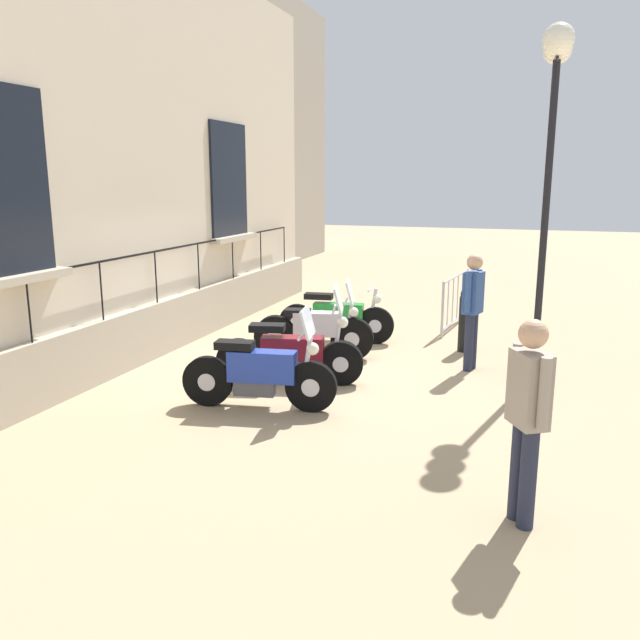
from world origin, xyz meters
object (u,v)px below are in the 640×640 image
(motorcycle_silver, at_px, (315,332))
(pedestrian_standing, at_px, (473,305))
(motorcycle_blue, at_px, (261,374))
(motorcycle_maroon, at_px, (291,354))
(bollard, at_px, (465,320))
(lamppost, at_px, (554,105))
(crowd_barrier, at_px, (455,299))
(pedestrian_walking, at_px, (528,410))
(motorcycle_green, at_px, (336,318))

(motorcycle_silver, bearing_deg, pedestrian_standing, 3.93)
(motorcycle_blue, xyz_separation_m, motorcycle_maroon, (-0.01, 1.08, -0.03))
(bollard, bearing_deg, lamppost, -47.37)
(crowd_barrier, bearing_deg, pedestrian_walking, -78.38)
(motorcycle_blue, height_order, lamppost, lamppost)
(crowd_barrier, xyz_separation_m, pedestrian_walking, (1.49, -7.22, 0.45))
(lamppost, bearing_deg, motorcycle_green, 161.11)
(motorcycle_green, bearing_deg, motorcycle_maroon, -87.52)
(crowd_barrier, distance_m, pedestrian_walking, 7.38)
(motorcycle_silver, bearing_deg, bollard, 28.47)
(motorcycle_silver, distance_m, motorcycle_green, 1.14)
(crowd_barrier, height_order, pedestrian_walking, pedestrian_walking)
(motorcycle_silver, height_order, motorcycle_green, motorcycle_silver)
(motorcycle_blue, relative_size, motorcycle_silver, 1.03)
(motorcycle_maroon, bearing_deg, motorcycle_silver, 94.87)
(crowd_barrier, bearing_deg, motorcycle_silver, -122.27)
(motorcycle_silver, bearing_deg, crowd_barrier, 57.73)
(motorcycle_maroon, height_order, motorcycle_silver, motorcycle_maroon)
(motorcycle_blue, relative_size, pedestrian_walking, 1.12)
(motorcycle_silver, bearing_deg, lamppost, -0.30)
(motorcycle_maroon, height_order, lamppost, lamppost)
(bollard, distance_m, pedestrian_walking, 5.62)
(motorcycle_blue, xyz_separation_m, pedestrian_standing, (2.32, 2.60, 0.55))
(motorcycle_silver, xyz_separation_m, lamppost, (3.39, -0.02, 3.38))
(motorcycle_green, distance_m, pedestrian_standing, 2.70)
(crowd_barrier, bearing_deg, pedestrian_standing, -77.98)
(motorcycle_maroon, bearing_deg, motorcycle_green, 92.48)
(motorcycle_maroon, relative_size, motorcycle_silver, 1.07)
(motorcycle_green, distance_m, crowd_barrier, 2.59)
(motorcycle_silver, xyz_separation_m, pedestrian_standing, (2.45, 0.17, 0.57))
(bollard, distance_m, pedestrian_standing, 1.17)
(motorcycle_green, xyz_separation_m, pedestrian_walking, (3.34, -5.41, 0.58))
(crowd_barrier, bearing_deg, lamppost, -62.74)
(pedestrian_standing, distance_m, pedestrian_walking, 4.53)
(motorcycle_maroon, xyz_separation_m, motorcycle_green, (-0.11, 2.49, 0.00))
(motorcycle_maroon, distance_m, motorcycle_green, 2.49)
(motorcycle_green, relative_size, bollard, 1.92)
(bollard, bearing_deg, motorcycle_blue, -120.12)
(bollard, height_order, pedestrian_walking, pedestrian_walking)
(pedestrian_standing, bearing_deg, motorcycle_green, 158.35)
(motorcycle_green, bearing_deg, lamppost, -18.89)
(motorcycle_green, height_order, lamppost, lamppost)
(motorcycle_green, xyz_separation_m, lamppost, (3.38, -1.16, 3.39))
(lamppost, xyz_separation_m, bollard, (-1.14, 1.24, -3.28))
(motorcycle_maroon, height_order, pedestrian_standing, pedestrian_standing)
(motorcycle_green, relative_size, lamppost, 0.43)
(motorcycle_blue, xyz_separation_m, bollard, (2.12, 3.65, 0.09))
(crowd_barrier, relative_size, bollard, 1.78)
(motorcycle_maroon, bearing_deg, motorcycle_blue, -89.21)
(motorcycle_maroon, distance_m, pedestrian_standing, 2.85)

